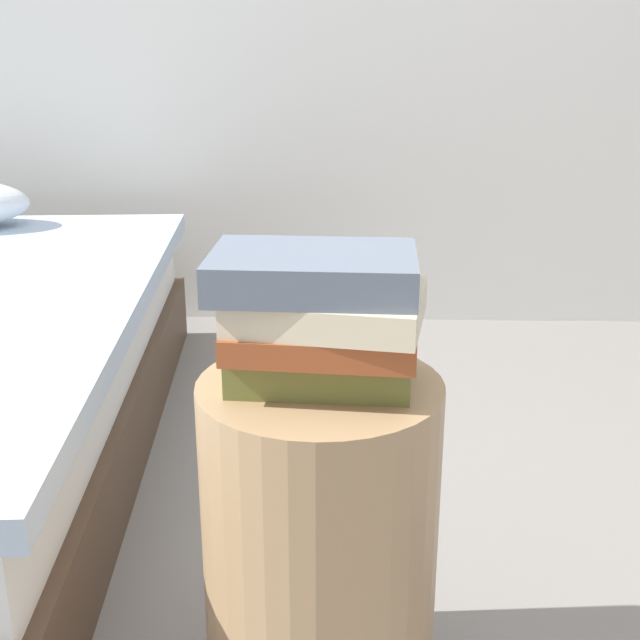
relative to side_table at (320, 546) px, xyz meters
name	(u,v)px	position (x,y,z in m)	size (l,w,h in m)	color
side_table	(320,546)	(0.00, 0.00, 0.00)	(0.38, 0.38, 0.58)	tan
book_olive	(320,364)	(0.00, 0.01, 0.32)	(0.27, 0.16, 0.06)	olive
book_rust	(323,335)	(0.01, 0.00, 0.37)	(0.28, 0.20, 0.04)	#994723
book_cream	(328,306)	(0.01, 0.00, 0.41)	(0.28, 0.21, 0.05)	beige
book_slate	(313,271)	(-0.01, 0.00, 0.47)	(0.30, 0.20, 0.06)	slate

